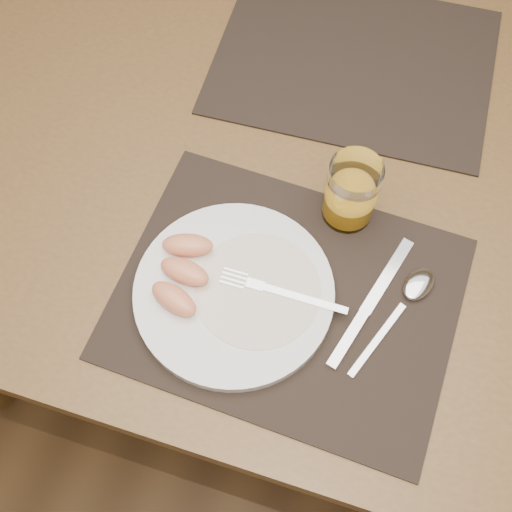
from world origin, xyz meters
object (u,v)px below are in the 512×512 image
object	(u,v)px
plate	(234,292)
table	(307,194)
juice_glass	(351,194)
placemat_near	(287,297)
placemat_far	(354,61)
spoon	(413,292)
fork	(272,290)
knife	(365,312)

from	to	relation	value
plate	table	bearing A→B (deg)	79.93
juice_glass	placemat_near	bearing A→B (deg)	-106.22
placemat_far	spoon	bearing A→B (deg)	-65.71
juice_glass	spoon	bearing A→B (deg)	-40.38
fork	knife	xyz separation A→B (m)	(0.13, 0.01, -0.02)
knife	juice_glass	bearing A→B (deg)	112.62
knife	spoon	size ratio (longest dim) A/B	1.16
plate	juice_glass	world-z (taller)	juice_glass
fork	table	bearing A→B (deg)	91.75
spoon	juice_glass	xyz separation A→B (m)	(-0.12, 0.10, 0.04)
fork	juice_glass	size ratio (longest dim) A/B	1.59
table	knife	distance (m)	0.26
placemat_near	juice_glass	world-z (taller)	juice_glass
fork	knife	size ratio (longest dim) A/B	0.81
placemat_far	knife	size ratio (longest dim) A/B	2.08
placemat_near	spoon	size ratio (longest dim) A/B	2.42
placemat_near	placemat_far	xyz separation A→B (m)	(-0.01, 0.44, 0.00)
placemat_far	plate	xyz separation A→B (m)	(-0.06, -0.46, 0.01)
table	placemat_far	distance (m)	0.24
placemat_far	plate	size ratio (longest dim) A/B	1.67
knife	juice_glass	distance (m)	0.16
table	placemat_far	xyz separation A→B (m)	(0.01, 0.22, 0.09)
spoon	juice_glass	world-z (taller)	juice_glass
placemat_far	plate	world-z (taller)	plate
table	knife	xyz separation A→B (m)	(0.13, -0.21, 0.09)
table	fork	xyz separation A→B (m)	(0.01, -0.22, 0.11)
plate	fork	bearing A→B (deg)	16.92
table	placemat_near	distance (m)	0.24
placemat_near	fork	distance (m)	0.03
placemat_far	knife	world-z (taller)	knife
fork	juice_glass	bearing A→B (deg)	67.55
fork	placemat_near	bearing A→B (deg)	9.80
plate	fork	xyz separation A→B (m)	(0.05, 0.01, 0.01)
placemat_near	fork	world-z (taller)	fork
plate	juice_glass	xyz separation A→B (m)	(0.11, 0.17, 0.04)
placemat_near	juice_glass	xyz separation A→B (m)	(0.04, 0.15, 0.05)
table	spoon	world-z (taller)	spoon
placemat_far	juice_glass	world-z (taller)	juice_glass
placemat_near	plate	world-z (taller)	plate
knife	spoon	world-z (taller)	spoon
placemat_near	knife	xyz separation A→B (m)	(0.11, 0.01, 0.00)
knife	plate	bearing A→B (deg)	-171.13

